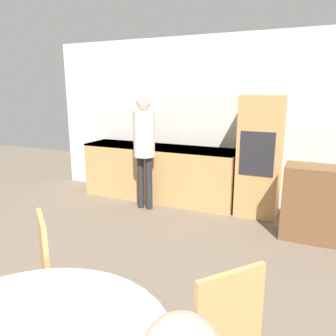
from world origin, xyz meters
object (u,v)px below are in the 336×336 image
object	(u,v)px
sideboard	(325,204)
chair_far_left	(33,281)
oven_unit	(260,156)
person_standing	(144,140)

from	to	relation	value
sideboard	chair_far_left	xyz separation A→B (m)	(-1.81, -2.72, 0.08)
chair_far_left	oven_unit	bearing A→B (deg)	114.08
oven_unit	person_standing	distance (m)	1.69
sideboard	chair_far_left	distance (m)	3.27
oven_unit	sideboard	xyz separation A→B (m)	(0.88, -0.59, -0.40)
oven_unit	chair_far_left	world-z (taller)	oven_unit
chair_far_left	person_standing	world-z (taller)	person_standing
chair_far_left	person_standing	xyz separation A→B (m)	(-0.67, 2.81, 0.52)
oven_unit	chair_far_left	size ratio (longest dim) A/B	1.75
chair_far_left	sideboard	bearing A→B (deg)	96.20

